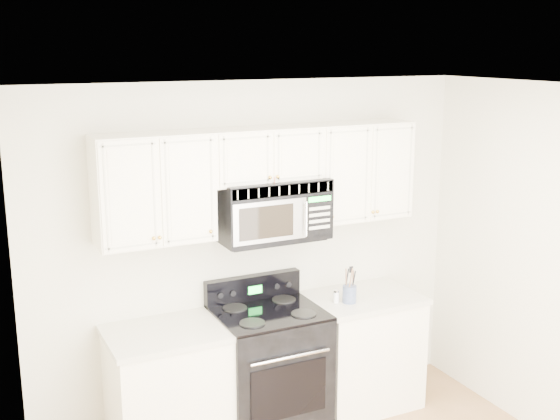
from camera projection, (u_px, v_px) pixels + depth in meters
room at (383, 333)px, 3.85m from camera, size 3.51×3.51×2.61m
base_cabinet_left at (170, 395)px, 4.97m from camera, size 0.86×0.65×0.92m
base_cabinet_right at (362, 353)px, 5.65m from camera, size 0.86×0.65×0.92m
range at (269, 367)px, 5.27m from camera, size 0.77×0.70×1.12m
upper_cabinets at (263, 174)px, 5.09m from camera, size 2.44×0.37×0.75m
microwave at (272, 209)px, 5.14m from camera, size 0.81×0.45×0.45m
utensil_crock at (349, 293)px, 5.37m from camera, size 0.11×0.11×0.29m
shaker_salt at (336, 297)px, 5.37m from camera, size 0.04×0.04×0.09m
shaker_pepper at (336, 296)px, 5.36m from camera, size 0.04×0.04×0.10m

